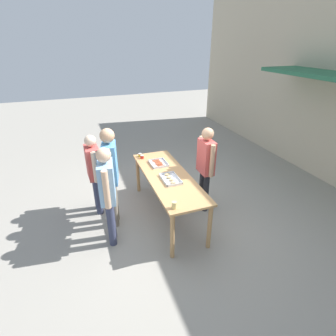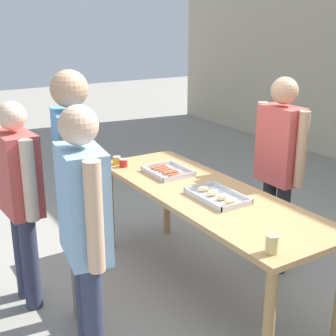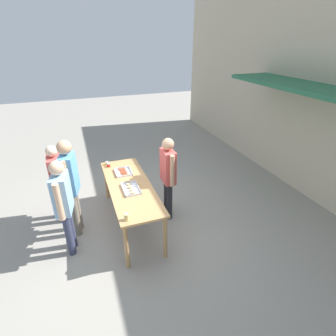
# 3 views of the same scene
# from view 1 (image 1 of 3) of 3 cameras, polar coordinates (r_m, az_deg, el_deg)

# --- Properties ---
(ground_plane) EXTENTS (24.00, 24.00, 0.00)m
(ground_plane) POSITION_cam_1_polar(r_m,az_deg,el_deg) (5.14, 0.00, -10.05)
(ground_plane) COLOR gray
(serving_table) EXTENTS (2.22, 0.75, 0.85)m
(serving_table) POSITION_cam_1_polar(r_m,az_deg,el_deg) (4.73, 0.00, -2.73)
(serving_table) COLOR tan
(serving_table) RESTS_ON ground
(food_tray_sausages) EXTENTS (0.38, 0.31, 0.04)m
(food_tray_sausages) POSITION_cam_1_polar(r_m,az_deg,el_deg) (5.10, -2.09, 0.99)
(food_tray_sausages) COLOR silver
(food_tray_sausages) RESTS_ON serving_table
(food_tray_buns) EXTENTS (0.45, 0.28, 0.06)m
(food_tray_buns) POSITION_cam_1_polar(r_m,az_deg,el_deg) (4.53, 0.56, -2.43)
(food_tray_buns) COLOR silver
(food_tray_buns) RESTS_ON serving_table
(condiment_jar_mustard) EXTENTS (0.07, 0.07, 0.07)m
(condiment_jar_mustard) POSITION_cam_1_polar(r_m,az_deg,el_deg) (5.44, -6.10, 2.81)
(condiment_jar_mustard) COLOR gold
(condiment_jar_mustard) RESTS_ON serving_table
(condiment_jar_ketchup) EXTENTS (0.07, 0.07, 0.07)m
(condiment_jar_ketchup) POSITION_cam_1_polar(r_m,az_deg,el_deg) (5.36, -5.67, 2.43)
(condiment_jar_ketchup) COLOR #B22319
(condiment_jar_ketchup) RESTS_ON serving_table
(beer_cup) EXTENTS (0.08, 0.08, 0.11)m
(beer_cup) POSITION_cam_1_polar(r_m,az_deg,el_deg) (3.80, 1.38, -8.07)
(beer_cup) COLOR #DBC67A
(beer_cup) RESTS_ON serving_table
(person_server_behind_table) EXTENTS (0.54, 0.22, 1.67)m
(person_server_behind_table) POSITION_cam_1_polar(r_m,az_deg,el_deg) (4.87, 8.22, 1.20)
(person_server_behind_table) COLOR #232328
(person_server_behind_table) RESTS_ON ground
(person_customer_holding_hotdog) EXTENTS (0.60, 0.25, 1.56)m
(person_customer_holding_hotdog) POSITION_cam_1_polar(r_m,az_deg,el_deg) (4.96, -15.82, -0.10)
(person_customer_holding_hotdog) COLOR #333851
(person_customer_holding_hotdog) RESTS_ON ground
(person_customer_with_cup) EXTENTS (0.59, 0.29, 1.67)m
(person_customer_with_cup) POSITION_cam_1_polar(r_m,az_deg,el_deg) (4.10, -13.04, -4.53)
(person_customer_with_cup) COLOR #333851
(person_customer_with_cup) RESTS_ON ground
(person_customer_waiting_in_line) EXTENTS (0.55, 0.29, 1.80)m
(person_customer_waiting_in_line) POSITION_cam_1_polar(r_m,az_deg,el_deg) (4.47, -12.36, -0.32)
(person_customer_waiting_in_line) COLOR #756B5B
(person_customer_waiting_in_line) RESTS_ON ground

